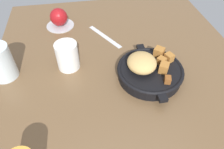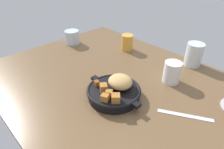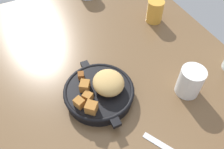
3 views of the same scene
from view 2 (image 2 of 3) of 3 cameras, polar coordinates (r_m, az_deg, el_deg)
ground_plane at (r=82.36cm, az=2.44°, el=-3.63°), size 118.70×84.72×2.40cm
cast_iron_skillet at (r=73.53cm, az=0.77°, el=-4.69°), size 24.71×20.45×8.33cm
butter_knife at (r=72.02cm, az=20.56°, el=-11.09°), size 16.65×10.70×0.36cm
white_creamer_pitcher at (r=84.72cm, az=17.12°, el=0.62°), size 7.05×7.05×9.16cm
water_glass_short at (r=119.42cm, az=-11.53°, el=10.64°), size 8.22×8.22×7.78cm
water_glass_tall at (r=100.71cm, az=22.80°, el=5.40°), size 7.85×7.85×11.12cm
juice_glass_amber at (r=109.22cm, az=4.47°, el=9.31°), size 6.36×6.36×8.60cm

